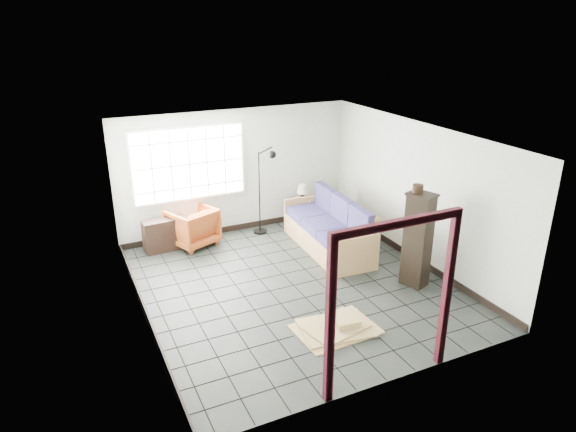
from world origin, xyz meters
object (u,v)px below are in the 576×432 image
tall_shelf (418,239)px  futon_sofa (331,230)px  armchair (192,225)px  side_table (301,206)px

tall_shelf → futon_sofa: bearing=87.2°
armchair → tall_shelf: bearing=110.3°
armchair → tall_shelf: (3.00, -3.23, 0.41)m
futon_sofa → tall_shelf: tall_shelf is taller
armchair → side_table: 2.45m
armchair → tall_shelf: 4.43m
armchair → tall_shelf: size_ratio=0.52×
futon_sofa → armchair: futon_sofa is taller
tall_shelf → side_table: bearing=80.1°
side_table → tall_shelf: size_ratio=0.33×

